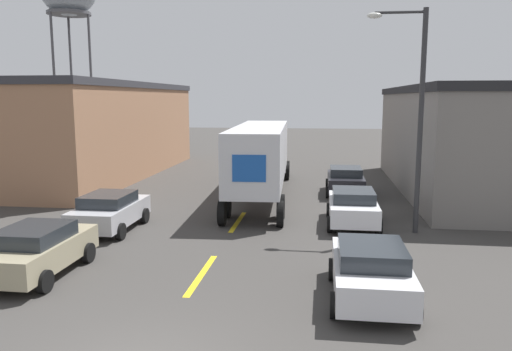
% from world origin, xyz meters
% --- Properties ---
extents(road_centerline, '(0.20, 16.58, 0.01)m').
position_xyz_m(road_centerline, '(0.00, 5.48, 0.00)').
color(road_centerline, yellow).
rests_on(road_centerline, ground_plane).
extents(warehouse_left, '(13.66, 20.52, 6.28)m').
position_xyz_m(warehouse_left, '(-14.71, 23.71, 3.15)').
color(warehouse_left, '#9E7051').
rests_on(warehouse_left, ground_plane).
extents(warehouse_right, '(11.70, 18.26, 5.90)m').
position_xyz_m(warehouse_right, '(13.72, 20.94, 2.96)').
color(warehouse_right, slate).
rests_on(warehouse_right, ground_plane).
extents(semi_truck, '(3.36, 15.32, 3.86)m').
position_xyz_m(semi_truck, '(0.35, 18.00, 2.34)').
color(semi_truck, silver).
rests_on(semi_truck, ground_plane).
extents(parked_car_right_far, '(2.11, 4.14, 1.51)m').
position_xyz_m(parked_car_right_far, '(4.83, 18.92, 0.80)').
color(parked_car_right_far, black).
rests_on(parked_car_right_far, ground_plane).
extents(parked_car_right_near, '(2.11, 4.14, 1.51)m').
position_xyz_m(parked_car_right_near, '(4.83, 4.25, 0.80)').
color(parked_car_right_near, silver).
rests_on(parked_car_right_near, ground_plane).
extents(parked_car_right_mid, '(2.11, 4.14, 1.51)m').
position_xyz_m(parked_car_right_mid, '(4.83, 12.08, 0.80)').
color(parked_car_right_mid, silver).
rests_on(parked_car_right_mid, ground_plane).
extents(parked_car_left_far, '(2.11, 4.14, 1.51)m').
position_xyz_m(parked_car_left_far, '(-4.83, 9.98, 0.80)').
color(parked_car_left_far, '#B2B2B7').
rests_on(parked_car_left_far, ground_plane).
extents(parked_car_left_near, '(2.11, 4.14, 1.51)m').
position_xyz_m(parked_car_left_near, '(-4.83, 4.80, 0.80)').
color(parked_car_left_near, tan).
rests_on(parked_car_left_near, ground_plane).
extents(street_lamp, '(2.23, 0.32, 8.54)m').
position_xyz_m(street_lamp, '(6.98, 11.21, 4.89)').
color(street_lamp, '#2D2D30').
rests_on(street_lamp, ground_plane).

